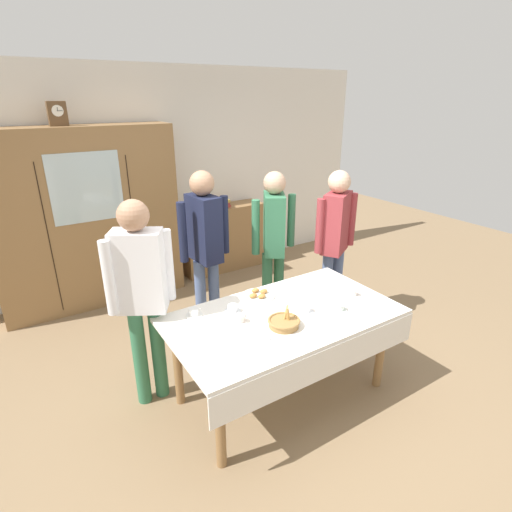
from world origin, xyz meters
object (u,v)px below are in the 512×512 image
(dining_table, at_px, (286,327))
(tea_cup_near_right, at_px, (233,309))
(spoon_near_left, at_px, (267,340))
(person_behind_table_right, at_px, (205,240))
(spoon_mid_right, at_px, (317,288))
(person_near_right_end, at_px, (274,235))
(tea_cup_front_edge, at_px, (339,307))
(tea_cup_far_left, at_px, (194,312))
(bread_basket, at_px, (284,322))
(wall_cabinet, at_px, (88,220))
(book_stack, at_px, (222,203))
(pastry_plate, at_px, (258,295))
(mantel_clock, at_px, (57,114))
(bookshelf_low, at_px, (223,238))
(tea_cup_center, at_px, (352,293))
(person_behind_table_left, at_px, (141,286))
(spoon_front_edge, at_px, (338,285))
(person_beside_shelf, at_px, (335,234))
(tea_cup_back_edge, at_px, (239,319))
(tea_cup_far_right, at_px, (306,309))

(dining_table, height_order, tea_cup_near_right, tea_cup_near_right)
(spoon_near_left, relative_size, person_behind_table_right, 0.07)
(spoon_mid_right, height_order, person_near_right_end, person_near_right_end)
(dining_table, relative_size, tea_cup_front_edge, 13.85)
(tea_cup_far_left, relative_size, bread_basket, 0.54)
(spoon_mid_right, bearing_deg, wall_cabinet, 121.12)
(person_near_right_end, bearing_deg, book_stack, 81.26)
(dining_table, height_order, person_near_right_end, person_near_right_end)
(pastry_plate, xyz_separation_m, spoon_near_left, (-0.30, -0.58, -0.01))
(spoon_mid_right, distance_m, person_near_right_end, 0.84)
(dining_table, height_order, bread_basket, bread_basket)
(dining_table, xyz_separation_m, tea_cup_far_left, (-0.60, 0.38, 0.13))
(dining_table, distance_m, spoon_mid_right, 0.58)
(tea_cup_front_edge, height_order, spoon_near_left, tea_cup_front_edge)
(mantel_clock, height_order, bookshelf_low, mantel_clock)
(tea_cup_center, relative_size, person_behind_table_left, 0.08)
(spoon_front_edge, bearing_deg, person_beside_shelf, 50.76)
(bookshelf_low, relative_size, spoon_near_left, 9.85)
(bookshelf_low, relative_size, pastry_plate, 4.18)
(pastry_plate, relative_size, spoon_front_edge, 2.35)
(bookshelf_low, relative_size, tea_cup_back_edge, 9.01)
(wall_cabinet, xyz_separation_m, mantel_clock, (-0.13, -0.00, 1.14))
(tea_cup_far_right, xyz_separation_m, tea_cup_far_left, (-0.76, 0.42, 0.00))
(dining_table, bearing_deg, person_beside_shelf, 32.01)
(person_behind_table_left, bearing_deg, book_stack, 49.41)
(tea_cup_far_left, height_order, tea_cup_near_right, same)
(mantel_clock, height_order, tea_cup_center, mantel_clock)
(book_stack, height_order, person_near_right_end, person_near_right_end)
(person_beside_shelf, bearing_deg, bookshelf_low, 98.97)
(dining_table, distance_m, bookshelf_low, 2.78)
(wall_cabinet, distance_m, tea_cup_far_right, 2.84)
(bread_basket, bearing_deg, spoon_mid_right, 29.93)
(dining_table, bearing_deg, wall_cabinet, 109.16)
(tea_cup_center, height_order, spoon_near_left, tea_cup_center)
(bookshelf_low, relative_size, tea_cup_center, 9.01)
(tea_cup_center, xyz_separation_m, person_behind_table_right, (-0.78, 1.21, 0.26))
(dining_table, bearing_deg, mantel_clock, 111.64)
(tea_cup_center, distance_m, tea_cup_back_edge, 1.03)
(mantel_clock, bearing_deg, person_behind_table_left, -87.09)
(wall_cabinet, bearing_deg, bookshelf_low, 1.66)
(book_stack, xyz_separation_m, tea_cup_near_right, (-1.17, -2.37, -0.18))
(pastry_plate, xyz_separation_m, person_behind_table_left, (-0.92, 0.19, 0.25))
(tea_cup_front_edge, relative_size, person_behind_table_right, 0.08)
(bookshelf_low, relative_size, person_behind_table_right, 0.68)
(book_stack, height_order, person_beside_shelf, person_beside_shelf)
(book_stack, distance_m, spoon_mid_right, 2.43)
(book_stack, bearing_deg, tea_cup_center, -93.86)
(dining_table, bearing_deg, spoon_mid_right, 25.41)
(tea_cup_center, bearing_deg, tea_cup_near_right, 162.80)
(tea_cup_center, distance_m, spoon_near_left, 1.00)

